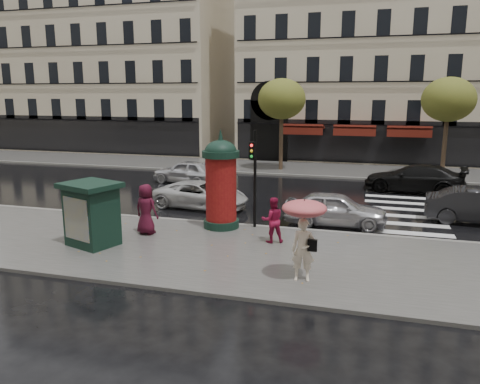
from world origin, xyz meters
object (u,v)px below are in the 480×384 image
(woman_red, at_px, (273,220))
(man_burgundy, at_px, (146,209))
(woman_umbrella, at_px, (304,226))
(car_far_silver, at_px, (187,172))
(car_black, at_px, (414,178))
(car_silver, at_px, (336,209))
(car_white, at_px, (201,195))
(traffic_light, at_px, (254,169))
(morris_column, at_px, (221,181))
(newsstand, at_px, (92,213))

(woman_red, relative_size, man_burgundy, 0.86)
(woman_umbrella, relative_size, car_far_silver, 0.58)
(woman_umbrella, distance_m, car_black, 15.62)
(car_black, bearing_deg, car_silver, -17.44)
(woman_umbrella, relative_size, car_silver, 0.58)
(car_black, bearing_deg, woman_umbrella, -8.67)
(car_white, distance_m, car_black, 12.53)
(woman_red, bearing_deg, man_burgundy, -20.17)
(traffic_light, height_order, car_silver, traffic_light)
(woman_red, bearing_deg, car_white, -69.62)
(morris_column, xyz_separation_m, car_silver, (4.52, 1.95, -1.35))
(morris_column, height_order, newsstand, morris_column)
(car_silver, bearing_deg, traffic_light, 115.47)
(car_black, relative_size, car_far_silver, 1.27)
(newsstand, bearing_deg, woman_umbrella, -8.70)
(car_silver, distance_m, car_far_silver, 12.26)
(woman_red, relative_size, car_far_silver, 0.39)
(morris_column, bearing_deg, newsstand, -137.19)
(woman_umbrella, xyz_separation_m, car_black, (4.19, 15.02, -0.98))
(morris_column, height_order, car_black, morris_column)
(car_white, xyz_separation_m, car_far_silver, (-3.18, 5.90, 0.08))
(newsstand, bearing_deg, car_far_silver, 96.82)
(man_burgundy, bearing_deg, car_white, -84.24)
(car_silver, distance_m, car_black, 9.15)
(morris_column, height_order, car_silver, morris_column)
(man_burgundy, relative_size, car_white, 0.42)
(woman_umbrella, xyz_separation_m, woman_red, (-1.63, 3.32, -0.80))
(woman_red, xyz_separation_m, morris_column, (-2.47, 1.41, 1.10))
(car_white, relative_size, car_far_silver, 1.09)
(woman_red, height_order, newsstand, newsstand)
(woman_umbrella, distance_m, man_burgundy, 7.33)
(man_burgundy, height_order, newsstand, newsstand)
(morris_column, relative_size, traffic_light, 1.02)
(morris_column, distance_m, traffic_light, 1.44)
(car_far_silver, bearing_deg, traffic_light, 44.57)
(morris_column, relative_size, newsstand, 1.74)
(woman_red, distance_m, car_black, 13.07)
(woman_umbrella, relative_size, car_white, 0.53)
(woman_red, height_order, car_far_silver, woman_red)
(woman_red, relative_size, car_black, 0.31)
(car_silver, xyz_separation_m, car_black, (3.77, 8.33, 0.07))
(traffic_light, bearing_deg, car_silver, 26.98)
(man_burgundy, bearing_deg, newsstand, 65.46)
(woman_red, distance_m, newsstand, 6.62)
(newsstand, relative_size, car_silver, 0.55)
(morris_column, bearing_deg, car_black, 51.13)
(morris_column, relative_size, car_far_silver, 0.94)
(newsstand, bearing_deg, car_black, 48.79)
(car_black, height_order, car_far_silver, car_black)
(morris_column, bearing_deg, car_silver, 23.39)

